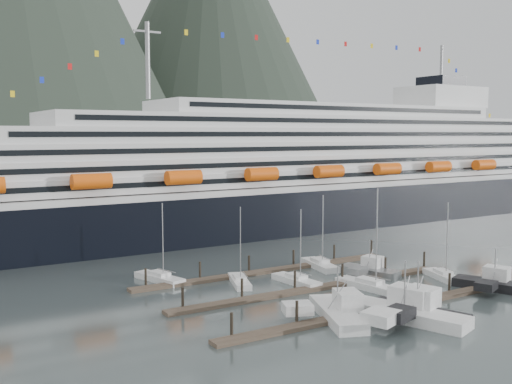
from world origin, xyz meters
TOP-DOWN VIEW (x-y plane):
  - ground at (0.00, 0.00)m, footprint 1600.00×1600.00m
  - cruise_ship at (30.03, 54.94)m, footprint 210.00×30.40m
  - dock_near at (-4.93, -9.95)m, footprint 48.18×2.28m
  - dock_mid at (-4.93, 3.05)m, footprint 48.18×2.28m
  - dock_far at (-4.93, 16.05)m, footprint 48.18×2.28m
  - sailboat_b at (-12.91, 11.77)m, footprint 5.20×9.02m
  - sailboat_c at (-5.35, 7.39)m, footprint 3.31×9.42m
  - sailboat_d at (1.94, -1.04)m, footprint 4.33×11.63m
  - sailboat_e at (-22.61, 19.99)m, footprint 5.04×10.12m
  - sailboat_f at (4.43, 14.13)m, footprint 4.51×9.93m
  - sailboat_h at (16.17, -2.44)m, footprint 5.03×8.98m
  - trawler_a at (-11.47, -9.55)m, footprint 11.10×13.75m
  - trawler_b at (-3.20, -15.04)m, footprint 10.46×13.10m
  - trawler_c at (-4.60, -14.22)m, footprint 12.66×16.46m
  - trawler_d at (17.27, -10.98)m, footprint 9.82×12.01m
  - trawler_e at (7.75, 5.47)m, footprint 8.36×10.33m

SIDE VIEW (x-z plane):
  - ground at x=0.00m, z-range 0.00..0.00m
  - dock_near at x=-4.93m, z-range -1.29..1.91m
  - dock_mid at x=-4.93m, z-range -1.29..1.91m
  - dock_far at x=-4.93m, z-range -1.29..1.91m
  - sailboat_b at x=-12.91m, z-range -5.80..6.60m
  - sailboat_c at x=-5.35m, z-range -5.62..6.44m
  - sailboat_e at x=-22.61m, z-range -5.99..6.81m
  - sailboat_h at x=16.17m, z-range -5.95..6.77m
  - sailboat_f at x=4.43m, z-range -6.14..7.00m
  - sailboat_d at x=1.94m, z-range -7.36..8.22m
  - trawler_e at x=7.75m, z-range -2.34..4.01m
  - trawler_d at x=17.27m, z-range -2.55..4.32m
  - trawler_a at x=-11.47m, z-range -2.75..4.60m
  - trawler_b at x=-3.20m, z-range -3.08..5.07m
  - trawler_c at x=-4.60m, z-range -3.10..5.11m
  - cruise_ship at x=30.03m, z-range -13.11..37.19m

